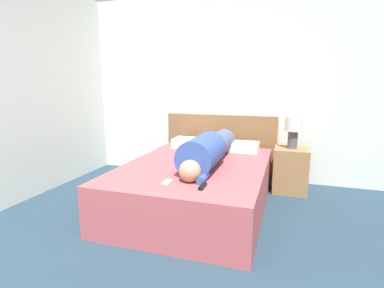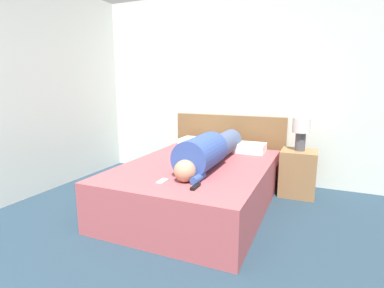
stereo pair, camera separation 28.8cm
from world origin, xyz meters
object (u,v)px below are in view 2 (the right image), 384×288
at_px(bed, 198,185).
at_px(pillow_second, 245,147).
at_px(table_lamp, 301,130).
at_px(person_lying, 210,151).
at_px(cell_phone, 163,181).
at_px(nightstand, 298,173).
at_px(tv_remote, 195,187).
at_px(pillow_near_headboard, 200,143).

height_order(bed, pillow_second, pillow_second).
height_order(table_lamp, person_lying, table_lamp).
xyz_separation_m(person_lying, cell_phone, (-0.19, -0.72, -0.15)).
xyz_separation_m(nightstand, person_lying, (-0.87, -0.80, 0.37)).
distance_m(tv_remote, cell_phone, 0.34).
height_order(pillow_near_headboard, tv_remote, pillow_near_headboard).
xyz_separation_m(bed, cell_phone, (-0.05, -0.70, 0.25)).
bearing_deg(tv_remote, pillow_near_headboard, 110.55).
bearing_deg(table_lamp, person_lying, -137.46).
height_order(nightstand, pillow_second, pillow_second).
xyz_separation_m(table_lamp, person_lying, (-0.87, -0.80, -0.17)).
relative_size(bed, cell_phone, 16.09).
distance_m(pillow_near_headboard, cell_phone, 1.51).
distance_m(nightstand, pillow_near_headboard, 1.32).
bearing_deg(nightstand, pillow_second, -178.03).
bearing_deg(pillow_near_headboard, person_lying, -61.39).
bearing_deg(tv_remote, pillow_second, 88.21).
bearing_deg(pillow_near_headboard, bed, -69.94).
xyz_separation_m(pillow_second, cell_phone, (-0.38, -1.49, -0.05)).
bearing_deg(cell_phone, pillow_second, 75.56).
distance_m(person_lying, cell_phone, 0.76).
height_order(table_lamp, pillow_near_headboard, table_lamp).
bearing_deg(bed, person_lying, 7.52).
bearing_deg(person_lying, nightstand, 42.54).
bearing_deg(table_lamp, pillow_second, -178.03).
bearing_deg(nightstand, person_lying, -137.46).
relative_size(table_lamp, cell_phone, 3.07).
distance_m(pillow_near_headboard, pillow_second, 0.62).
distance_m(nightstand, table_lamp, 0.53).
bearing_deg(bed, nightstand, 39.11).
distance_m(bed, pillow_near_headboard, 0.90).
height_order(person_lying, cell_phone, person_lying).
xyz_separation_m(nightstand, table_lamp, (0.00, 0.00, 0.53)).
bearing_deg(table_lamp, cell_phone, -124.84).
height_order(pillow_near_headboard, cell_phone, pillow_near_headboard).
bearing_deg(cell_phone, nightstand, 55.16).
relative_size(bed, nightstand, 3.71).
xyz_separation_m(nightstand, tv_remote, (-0.72, -1.55, 0.22)).
height_order(bed, table_lamp, table_lamp).
relative_size(person_lying, pillow_second, 3.08).
distance_m(nightstand, person_lying, 1.23).
relative_size(nightstand, cell_phone, 4.34).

